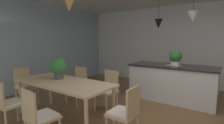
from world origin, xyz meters
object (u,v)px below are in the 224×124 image
object	(u,v)px
chair_far_left	(78,83)
chair_near_right	(39,116)
dining_table	(63,85)
potted_plant_on_table	(59,67)
chair_far_right	(107,89)
chair_kitchen_end	(125,112)
chair_near_left	(8,103)
kitchen_island	(172,82)
potted_plant_on_island	(176,57)
chair_window_end	(26,85)

from	to	relation	value
chair_far_left	chair_near_right	bearing A→B (deg)	-60.61
dining_table	chair_near_right	xyz separation A→B (m)	(0.45, -0.81, -0.21)
chair_far_left	potted_plant_on_table	world-z (taller)	potted_plant_on_table
chair_far_right	chair_near_right	size ratio (longest dim) A/B	1.00
chair_kitchen_end	chair_near_right	xyz separation A→B (m)	(-0.93, -0.81, 0.00)
chair_far_left	chair_kitchen_end	xyz separation A→B (m)	(1.84, -0.81, 0.00)
dining_table	chair_near_left	xyz separation A→B (m)	(-0.46, -0.81, -0.21)
potted_plant_on_table	chair_near_right	bearing A→B (deg)	-52.29
chair_far_left	kitchen_island	bearing A→B (deg)	38.61
chair_far_left	potted_plant_on_table	size ratio (longest dim) A/B	2.01
chair_kitchen_end	chair_far_left	bearing A→B (deg)	156.33
chair_far_right	potted_plant_on_island	size ratio (longest dim) A/B	2.23
dining_table	potted_plant_on_island	size ratio (longest dim) A/B	5.21
chair_near_right	kitchen_island	size ratio (longest dim) A/B	0.41
chair_far_left	chair_far_right	bearing A→B (deg)	-0.01
chair_kitchen_end	chair_near_left	xyz separation A→B (m)	(-1.84, -0.81, 0.00)
chair_far_left	kitchen_island	xyz separation A→B (m)	(1.88, 1.50, -0.01)
chair_kitchen_end	kitchen_island	xyz separation A→B (m)	(0.03, 2.31, -0.01)
chair_far_right	chair_near_right	bearing A→B (deg)	-90.33
chair_far_right	chair_kitchen_end	distance (m)	1.23
chair_window_end	potted_plant_on_island	distance (m)	3.73
chair_far_left	potted_plant_on_table	xyz separation A→B (m)	(0.21, -0.71, 0.52)
chair_kitchen_end	chair_near_right	distance (m)	1.23
chair_far_left	chair_near_left	world-z (taller)	same
dining_table	kitchen_island	bearing A→B (deg)	58.42
chair_far_right	chair_near_left	distance (m)	1.86
chair_far_right	kitchen_island	world-z (taller)	kitchen_island
dining_table	chair_window_end	world-z (taller)	chair_window_end
potted_plant_on_table	chair_kitchen_end	bearing A→B (deg)	-3.42
chair_near_left	potted_plant_on_island	world-z (taller)	potted_plant_on_island
chair_near_right	kitchen_island	xyz separation A→B (m)	(0.97, 3.11, -0.01)
chair_window_end	chair_near_right	size ratio (longest dim) A/B	1.00
potted_plant_on_island	chair_near_left	bearing A→B (deg)	-121.90
chair_far_right	potted_plant_on_table	xyz separation A→B (m)	(-0.71, -0.71, 0.52)
chair_far_left	chair_near_right	world-z (taller)	same
chair_near_left	chair_far_left	bearing A→B (deg)	89.97
chair_far_right	kitchen_island	distance (m)	1.78
chair_kitchen_end	chair_near_right	bearing A→B (deg)	-139.09
chair_kitchen_end	potted_plant_on_island	world-z (taller)	potted_plant_on_island
chair_far_left	kitchen_island	size ratio (longest dim) A/B	0.41
chair_near_right	potted_plant_on_table	bearing A→B (deg)	127.71
chair_window_end	kitchen_island	distance (m)	3.63
chair_far_right	chair_near_right	distance (m)	1.62
chair_near_right	chair_kitchen_end	bearing A→B (deg)	40.91
chair_kitchen_end	kitchen_island	world-z (taller)	kitchen_island
dining_table	potted_plant_on_island	world-z (taller)	potted_plant_on_island
chair_window_end	chair_far_right	bearing A→B (deg)	23.68
chair_far_left	kitchen_island	world-z (taller)	kitchen_island
chair_kitchen_end	chair_near_right	world-z (taller)	same
chair_window_end	chair_near_right	xyz separation A→B (m)	(1.84, -0.81, 0.00)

